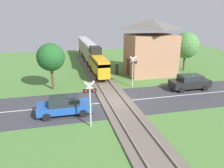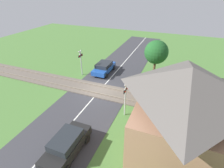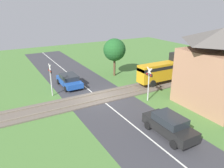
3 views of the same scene
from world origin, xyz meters
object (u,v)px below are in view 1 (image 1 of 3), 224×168
(train, at_px, (90,52))
(car_near_crossing, at_px, (64,105))
(crossing_signal_east_approach, at_px, (133,67))
(pedestrian_by_station, at_px, (117,69))
(car_far_side, at_px, (190,82))
(crossing_signal_west_approach, at_px, (90,98))
(station_building, at_px, (151,48))

(train, relative_size, car_near_crossing, 5.23)
(crossing_signal_east_approach, height_order, pedestrian_by_station, crossing_signal_east_approach)
(car_far_side, relative_size, crossing_signal_west_approach, 1.24)
(car_near_crossing, bearing_deg, train, 75.35)
(train, height_order, crossing_signal_east_approach, train)
(train, relative_size, pedestrian_by_station, 13.83)
(crossing_signal_west_approach, height_order, crossing_signal_east_approach, same)
(car_near_crossing, relative_size, pedestrian_by_station, 2.65)
(train, xyz_separation_m, crossing_signal_west_approach, (-2.82, -19.59, 0.22))
(crossing_signal_east_approach, distance_m, station_building, 5.82)
(crossing_signal_west_approach, bearing_deg, pedestrian_by_station, 67.56)
(car_far_side, bearing_deg, crossing_signal_east_approach, 156.11)
(car_far_side, xyz_separation_m, crossing_signal_east_approach, (-5.37, 2.38, 1.30))
(crossing_signal_east_approach, xyz_separation_m, pedestrian_by_station, (-0.30, 5.29, -1.40))
(car_far_side, bearing_deg, pedestrian_by_station, 126.48)
(train, distance_m, crossing_signal_west_approach, 19.79)
(pedestrian_by_station, bearing_deg, car_near_crossing, -123.63)
(car_far_side, xyz_separation_m, pedestrian_by_station, (-5.67, 7.67, -0.10))
(crossing_signal_east_approach, distance_m, pedestrian_by_station, 5.48)
(crossing_signal_east_approach, bearing_deg, car_far_side, -23.89)
(car_near_crossing, relative_size, station_building, 0.59)
(train, xyz_separation_m, station_building, (6.59, -7.71, 1.49))
(train, distance_m, station_building, 10.25)
(car_near_crossing, relative_size, car_far_side, 1.00)
(pedestrian_by_station, bearing_deg, station_building, -14.49)
(crossing_signal_east_approach, bearing_deg, pedestrian_by_station, 93.25)
(train, bearing_deg, car_far_side, -60.23)
(car_near_crossing, xyz_separation_m, pedestrian_by_station, (7.02, 10.55, -0.03))
(car_far_side, height_order, pedestrian_by_station, pedestrian_by_station)
(station_building, bearing_deg, train, 130.53)
(car_near_crossing, distance_m, crossing_signal_west_approach, 3.22)
(crossing_signal_east_approach, bearing_deg, crossing_signal_west_approach, -126.45)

